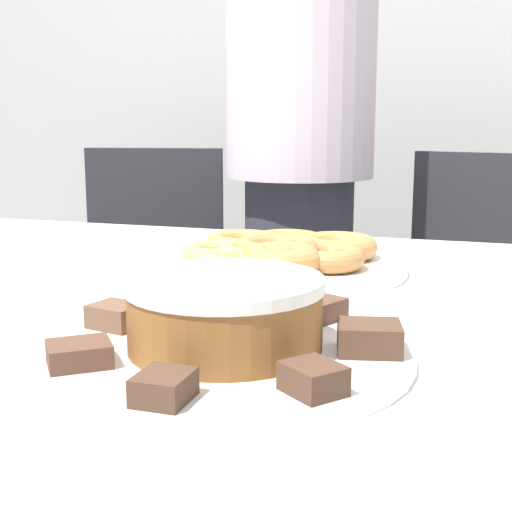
{
  "coord_description": "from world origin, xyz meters",
  "views": [
    {
      "loc": [
        0.3,
        -0.82,
        0.96
      ],
      "look_at": [
        0.04,
        -0.02,
        0.8
      ],
      "focal_mm": 50.0,
      "sensor_mm": 36.0,
      "label": 1
    }
  ],
  "objects_px": {
    "person_standing": "(300,157)",
    "plate_cake": "(225,353)",
    "office_chair_right": "(469,351)",
    "office_chair_left": "(144,320)",
    "plate_donuts": "(275,267)",
    "frosted_cake": "(225,313)"
  },
  "relations": [
    {
      "from": "person_standing",
      "to": "office_chair_left",
      "type": "relative_size",
      "value": 1.88
    },
    {
      "from": "person_standing",
      "to": "plate_cake",
      "type": "height_order",
      "value": "person_standing"
    },
    {
      "from": "plate_cake",
      "to": "frosted_cake",
      "type": "height_order",
      "value": "frosted_cake"
    },
    {
      "from": "person_standing",
      "to": "office_chair_left",
      "type": "distance_m",
      "value": 0.63
    },
    {
      "from": "office_chair_left",
      "to": "person_standing",
      "type": "bearing_deg",
      "value": -7.47
    },
    {
      "from": "person_standing",
      "to": "plate_donuts",
      "type": "xyz_separation_m",
      "value": [
        0.16,
        -0.74,
        -0.12
      ]
    },
    {
      "from": "plate_donuts",
      "to": "frosted_cake",
      "type": "distance_m",
      "value": 0.4
    },
    {
      "from": "office_chair_left",
      "to": "plate_donuts",
      "type": "xyz_separation_m",
      "value": [
        0.59,
        -0.71,
        0.33
      ]
    },
    {
      "from": "frosted_cake",
      "to": "plate_cake",
      "type": "bearing_deg",
      "value": 180.0
    },
    {
      "from": "plate_cake",
      "to": "plate_donuts",
      "type": "height_order",
      "value": "same"
    },
    {
      "from": "office_chair_left",
      "to": "plate_cake",
      "type": "bearing_deg",
      "value": -70.96
    },
    {
      "from": "office_chair_right",
      "to": "frosted_cake",
      "type": "xyz_separation_m",
      "value": [
        -0.21,
        -1.11,
        0.37
      ]
    },
    {
      "from": "plate_cake",
      "to": "plate_donuts",
      "type": "distance_m",
      "value": 0.4
    },
    {
      "from": "plate_cake",
      "to": "frosted_cake",
      "type": "relative_size",
      "value": 1.9
    },
    {
      "from": "person_standing",
      "to": "plate_donuts",
      "type": "distance_m",
      "value": 0.77
    },
    {
      "from": "office_chair_left",
      "to": "plate_donuts",
      "type": "relative_size",
      "value": 2.26
    },
    {
      "from": "office_chair_left",
      "to": "plate_cake",
      "type": "distance_m",
      "value": 1.33
    },
    {
      "from": "office_chair_right",
      "to": "plate_cake",
      "type": "height_order",
      "value": "office_chair_right"
    },
    {
      "from": "person_standing",
      "to": "plate_donuts",
      "type": "bearing_deg",
      "value": -78.16
    },
    {
      "from": "plate_donuts",
      "to": "frosted_cake",
      "type": "bearing_deg",
      "value": -80.44
    },
    {
      "from": "person_standing",
      "to": "plate_donuts",
      "type": "relative_size",
      "value": 4.26
    },
    {
      "from": "person_standing",
      "to": "plate_cake",
      "type": "distance_m",
      "value": 1.17
    }
  ]
}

